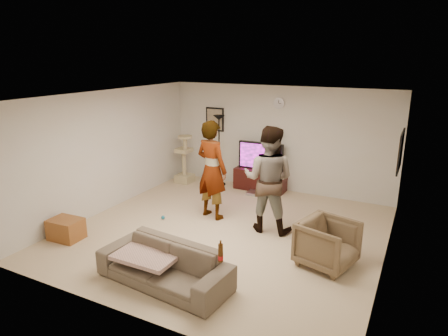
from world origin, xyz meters
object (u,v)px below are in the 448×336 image
at_px(beer_bottle, 221,253).
at_px(armchair, 327,244).
at_px(side_table, 66,229).
at_px(cat_tree, 184,159).
at_px(person_right, 268,179).
at_px(sofa, 164,265).
at_px(floor_lamp, 219,151).
at_px(tv_stand, 260,179).
at_px(tv, 261,156).
at_px(person_left, 212,170).

height_order(beer_bottle, armchair, beer_bottle).
bearing_deg(side_table, cat_tree, 88.41).
height_order(person_right, sofa, person_right).
bearing_deg(floor_lamp, armchair, -39.52).
bearing_deg(floor_lamp, tv_stand, 5.89).
xyz_separation_m(tv, sofa, (0.33, -4.45, -0.56)).
bearing_deg(floor_lamp, sofa, -72.12).
height_order(tv_stand, sofa, sofa).
bearing_deg(tv, person_left, -96.75).
bearing_deg(tv_stand, person_left, -96.75).
height_order(person_left, person_right, person_left).
bearing_deg(beer_bottle, cat_tree, 127.94).
xyz_separation_m(tv_stand, armchair, (2.29, -2.88, 0.11)).
distance_m(tv, armchair, 3.71).
bearing_deg(beer_bottle, armchair, 56.52).
xyz_separation_m(floor_lamp, side_table, (-1.00, -3.97, -0.69)).
height_order(tv, armchair, tv).
bearing_deg(tv, beer_bottle, -74.38).
bearing_deg(side_table, tv_stand, 63.11).
bearing_deg(armchair, tv, 53.68).
relative_size(person_left, side_table, 3.52).
xyz_separation_m(beer_bottle, armchair, (1.04, 1.57, -0.34)).
height_order(armchair, side_table, armchair).
xyz_separation_m(floor_lamp, person_right, (2.05, -1.95, 0.11)).
height_order(tv_stand, person_left, person_left).
height_order(floor_lamp, sofa, floor_lamp).
height_order(tv, sofa, tv).
bearing_deg(beer_bottle, person_right, 96.37).
relative_size(person_right, sofa, 1.00).
distance_m(cat_tree, person_right, 3.43).
bearing_deg(person_right, floor_lamp, -48.45).
bearing_deg(tv, side_table, -116.89).
bearing_deg(armchair, sofa, 144.06).
distance_m(floor_lamp, cat_tree, 0.96).
xyz_separation_m(cat_tree, side_table, (-0.10, -3.74, -0.43)).
bearing_deg(tv_stand, tv, 0.00).
bearing_deg(beer_bottle, tv, 105.62).
relative_size(person_left, sofa, 1.00).
height_order(person_left, side_table, person_left).
bearing_deg(armchair, floor_lamp, 65.70).
bearing_deg(floor_lamp, tv, 5.89).
relative_size(sofa, armchair, 2.46).
height_order(person_left, armchair, person_left).
xyz_separation_m(tv, side_table, (-2.07, -4.08, -0.66)).
bearing_deg(cat_tree, armchair, -30.87).
xyz_separation_m(tv, person_right, (0.98, -2.06, 0.14)).
height_order(floor_lamp, armchair, floor_lamp).
distance_m(floor_lamp, person_right, 2.83).
bearing_deg(floor_lamp, side_table, -104.11).
bearing_deg(person_right, tv_stand, -69.45).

